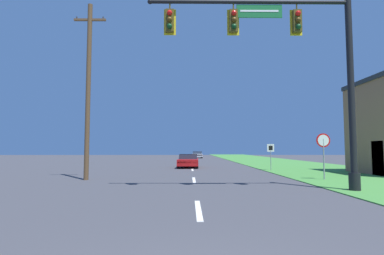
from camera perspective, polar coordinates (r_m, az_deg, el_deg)
grass_verge_right at (r=34.27m, az=17.90°, el=-6.69°), size 10.00×110.00×0.04m
road_center_line at (r=24.56m, az=0.08°, el=-8.03°), size 0.16×34.80×0.01m
signal_mast at (r=13.41m, az=19.46°, el=12.23°), size 8.63×0.47×8.67m
car_ahead at (r=27.52m, az=-0.72°, el=-6.36°), size 1.94×4.51×1.19m
far_car at (r=55.48m, az=1.01°, el=-5.20°), size 1.82×4.45×1.19m
stop_sign at (r=17.87m, az=23.74°, el=-3.21°), size 0.76×0.07×2.50m
route_sign_post at (r=24.32m, az=14.75°, el=-4.35°), size 0.55×0.06×2.03m
utility_pole_near at (r=17.84m, az=-19.15°, el=7.20°), size 1.80×0.26×9.92m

